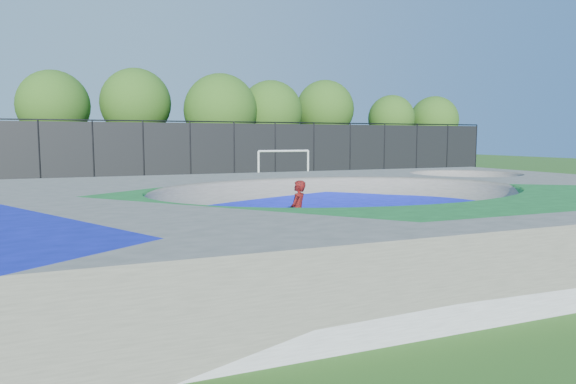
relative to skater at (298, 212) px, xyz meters
name	(u,v)px	position (x,y,z in m)	size (l,w,h in m)	color
ground	(341,240)	(1.36, 0.05, -0.88)	(120.00, 120.00, 0.00)	#275517
skate_deck	(341,214)	(1.36, 0.05, -0.13)	(22.00, 14.00, 1.50)	gray
skater	(298,212)	(0.00, 0.00, 0.00)	(0.64, 0.42, 1.75)	#A9130D
skateboard	(298,243)	(0.00, 0.00, -0.85)	(0.78, 0.22, 0.05)	black
soccer_goal	(284,161)	(5.92, 15.81, 0.65)	(3.33, 0.12, 2.20)	silver
fence	(190,150)	(1.36, 21.05, 1.22)	(48.09, 0.09, 4.04)	black
treeline	(169,109)	(0.82, 25.97, 4.13)	(52.18, 7.41, 8.05)	#453522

